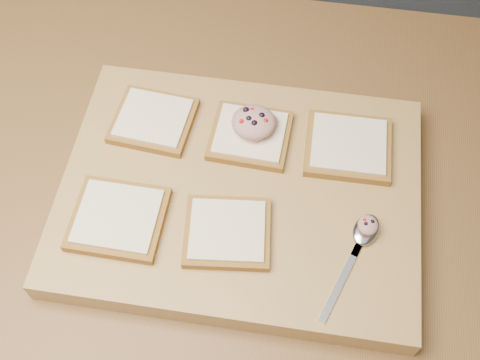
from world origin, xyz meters
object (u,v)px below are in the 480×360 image
object	(u,v)px
cutting_board	(240,194)
tuna_salad_dollop	(254,122)
bread_far_center	(250,135)
spoon	(363,237)

from	to	relation	value
cutting_board	tuna_salad_dollop	bearing A→B (deg)	86.36
bread_far_center	spoon	xyz separation A→B (m)	(0.18, -0.15, -0.00)
bread_far_center	spoon	bearing A→B (deg)	-39.29
cutting_board	tuna_salad_dollop	world-z (taller)	tuna_salad_dollop
cutting_board	spoon	distance (m)	0.19
tuna_salad_dollop	spoon	xyz separation A→B (m)	(0.18, -0.16, -0.03)
tuna_salad_dollop	spoon	world-z (taller)	tuna_salad_dollop
tuna_salad_dollop	spoon	bearing A→B (deg)	-41.36
tuna_salad_dollop	spoon	distance (m)	0.24
bread_far_center	spoon	distance (m)	0.23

